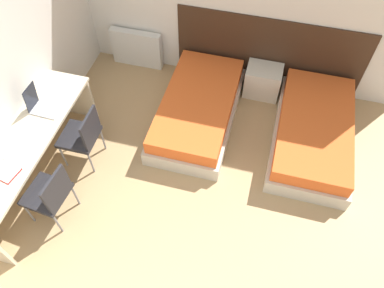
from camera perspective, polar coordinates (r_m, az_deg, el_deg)
name	(u,v)px	position (r m, az deg, el deg)	size (l,w,h in m)	color
headboard_panel	(269,53)	(5.54, 11.59, 13.36)	(2.64, 0.03, 1.11)	#382316
bed_near_window	(198,109)	(5.14, 0.91, 5.33)	(0.99, 1.88, 0.42)	beige
bed_near_door	(313,132)	(5.13, 17.97, 1.75)	(0.99, 1.88, 0.42)	beige
nightstand	(263,81)	(5.58, 10.73, 9.42)	(0.50, 0.38, 0.46)	beige
radiator	(137,48)	(5.99, -8.41, 14.22)	(0.79, 0.12, 0.60)	silver
desk	(29,148)	(4.63, -23.64, -0.63)	(0.56, 2.22, 0.74)	beige
chair_near_laptop	(83,135)	(4.69, -16.32, 1.38)	(0.44, 0.44, 0.85)	#232328
chair_near_notebook	(50,193)	(4.33, -20.86, -7.02)	(0.47, 0.47, 0.85)	#232328
laptop	(41,105)	(4.70, -22.03, 5.47)	(0.34, 0.23, 0.34)	silver
open_notebook	(4,171)	(4.34, -26.69, -3.71)	(0.33, 0.27, 0.02)	#B21E1E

